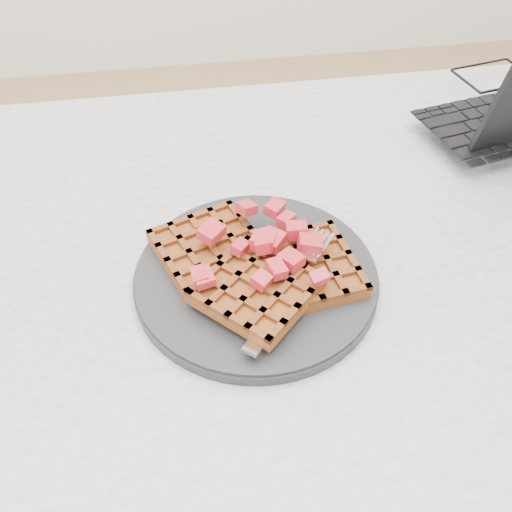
# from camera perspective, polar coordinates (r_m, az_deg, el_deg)

# --- Properties ---
(table) EXTENTS (1.20, 0.80, 0.75)m
(table) POSITION_cam_1_polar(r_m,az_deg,el_deg) (0.73, 3.46, -6.58)
(table) COLOR silver
(table) RESTS_ON ground
(plate) EXTENTS (0.26, 0.26, 0.02)m
(plate) POSITION_cam_1_polar(r_m,az_deg,el_deg) (0.62, -0.00, -2.10)
(plate) COLOR black
(plate) RESTS_ON table
(waffles) EXTENTS (0.22, 0.22, 0.03)m
(waffles) POSITION_cam_1_polar(r_m,az_deg,el_deg) (0.60, 0.07, -1.11)
(waffles) COLOR brown
(waffles) RESTS_ON plate
(strawberry_pile) EXTENTS (0.15, 0.15, 0.02)m
(strawberry_pile) POSITION_cam_1_polar(r_m,az_deg,el_deg) (0.58, 0.00, 0.97)
(strawberry_pile) COLOR maroon
(strawberry_pile) RESTS_ON waffles
(fork) EXTENTS (0.13, 0.16, 0.02)m
(fork) POSITION_cam_1_polar(r_m,az_deg,el_deg) (0.58, 3.94, -3.15)
(fork) COLOR silver
(fork) RESTS_ON plate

